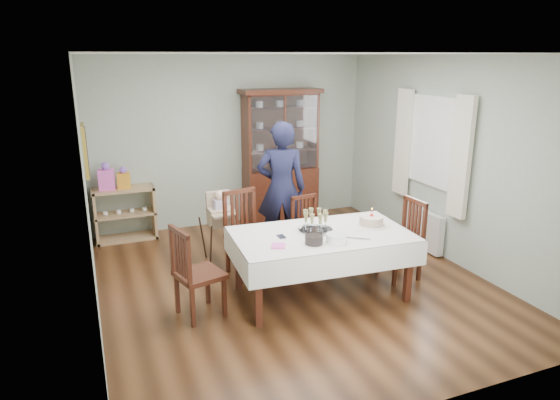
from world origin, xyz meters
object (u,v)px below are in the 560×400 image
chair_far_right (310,245)px  china_cabinet (280,155)px  dining_table (321,264)px  champagne_tray (315,225)px  chair_far_left (248,250)px  gift_bag_orange (124,179)px  chair_end_right (400,255)px  woman (281,189)px  chair_end_left (198,289)px  gift_bag_pink (106,178)px  high_chair (221,234)px  sideboard (125,214)px  birthday_cake (371,221)px

chair_far_right → china_cabinet: bearing=70.8°
dining_table → champagne_tray: champagne_tray is taller
chair_far_left → gift_bag_orange: gift_bag_orange is taller
chair_end_right → chair_far_right: bearing=-134.5°
chair_far_right → champagne_tray: (-0.31, -0.77, 0.56)m
gift_bag_orange → woman: bearing=-34.1°
chair_far_left → champagne_tray: chair_far_left is taller
chair_end_right → dining_table: bearing=-88.0°
chair_end_left → gift_bag_pink: bearing=0.7°
chair_end_left → chair_end_right: bearing=-103.9°
china_cabinet → woman: (-0.52, -1.32, -0.20)m
chair_far_left → champagne_tray: size_ratio=2.67×
china_cabinet → woman: china_cabinet is taller
chair_far_left → gift_bag_pink: size_ratio=2.57×
high_chair → gift_bag_orange: size_ratio=2.99×
woman → gift_bag_pink: size_ratio=4.49×
gift_bag_pink → champagne_tray: bearing=-51.4°
chair_end_left → woman: bearing=-62.4°
chair_far_right → gift_bag_orange: 2.93m
sideboard → birthday_cake: 3.77m
chair_far_right → chair_end_left: 1.87m
china_cabinet → woman: size_ratio=1.17×
dining_table → china_cabinet: bearing=77.8°
chair_end_left → chair_far_right: bearing=-78.9°
chair_end_left → gift_bag_pink: 2.84m
dining_table → chair_end_right: (1.14, 0.08, -0.09)m
champagne_tray → gift_bag_pink: (-2.09, 2.63, 0.15)m
dining_table → chair_far_left: 1.07m
chair_end_right → birthday_cake: bearing=-84.2°
high_chair → champagne_tray: bearing=-61.6°
dining_table → chair_end_right: size_ratio=2.09×
chair_far_right → gift_bag_pink: gift_bag_pink is taller
chair_far_left → birthday_cake: size_ratio=3.30×
chair_far_left → gift_bag_orange: bearing=113.7°
chair_far_left → champagne_tray: 1.10m
china_cabinet → chair_end_right: china_cabinet is taller
china_cabinet → chair_end_right: 2.82m
chair_far_left → gift_bag_pink: 2.48m
dining_table → high_chair: size_ratio=2.12×
birthday_cake → gift_bag_pink: size_ratio=0.78×
chair_far_left → birthday_cake: chair_far_left is taller
chair_far_left → birthday_cake: 1.60m
chair_far_right → gift_bag_orange: gift_bag_orange is taller
sideboard → gift_bag_orange: size_ratio=2.75×
gift_bag_pink → high_chair: bearing=-44.3°
sideboard → chair_far_left: (1.32, -1.85, -0.08)m
china_cabinet → sideboard: bearing=179.5°
birthday_cake → dining_table: bearing=-178.6°
gift_bag_pink → gift_bag_orange: bearing=0.0°
sideboard → chair_end_right: size_ratio=0.91×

